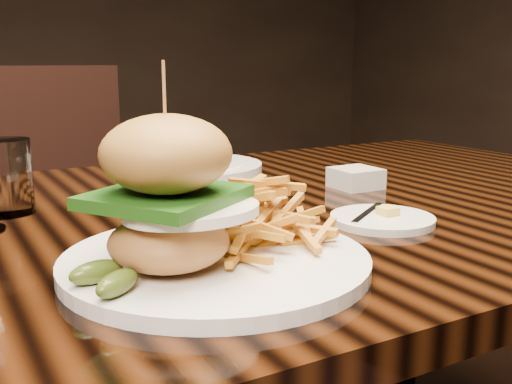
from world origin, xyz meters
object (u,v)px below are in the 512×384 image
burger_plate (210,218)px  far_dish (190,164)px  dining_table (231,255)px  chair_far (73,216)px

burger_plate → far_dish: bearing=47.9°
dining_table → chair_far: (-0.04, 0.89, -0.13)m
burger_plate → far_dish: burger_plate is taller
dining_table → far_dish: 0.31m
dining_table → chair_far: size_ratio=1.68×
dining_table → burger_plate: burger_plate is taller
burger_plate → chair_far: bearing=63.8°
burger_plate → chair_far: 1.16m
dining_table → far_dish: bearing=78.8°
burger_plate → chair_far: (0.10, 1.13, -0.27)m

